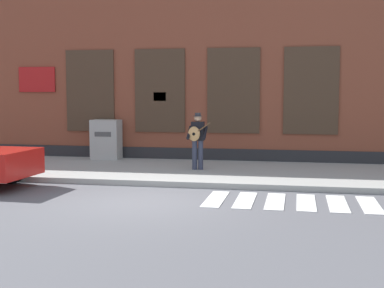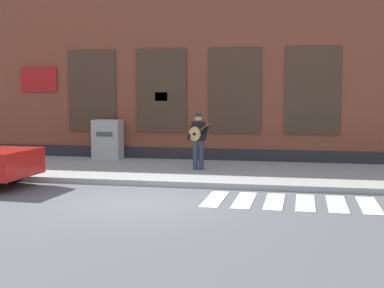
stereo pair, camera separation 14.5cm
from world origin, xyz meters
name	(u,v)px [view 2 (the right image)]	position (x,y,z in m)	size (l,w,h in m)	color
ground_plane	(142,201)	(0.00, 0.00, 0.00)	(160.00, 160.00, 0.00)	#56565B
sidewalk	(183,171)	(0.00, 4.19, 0.08)	(28.00, 4.66, 0.15)	#9E9E99
building_backdrop	(208,64)	(0.00, 8.52, 3.53)	(28.00, 4.06, 7.06)	brown
crosswalk	(321,203)	(3.98, 0.56, 0.01)	(5.20, 1.90, 0.01)	silver
busker	(198,137)	(0.48, 4.14, 1.13)	(0.71, 0.52, 1.70)	#33384C
utility_box	(108,139)	(-3.10, 6.07, 0.84)	(0.98, 0.65, 1.36)	#ADADA8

